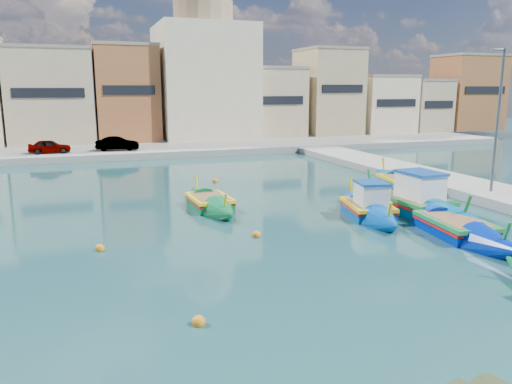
{
  "coord_description": "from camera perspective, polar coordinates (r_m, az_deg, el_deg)",
  "views": [
    {
      "loc": [
        -3.3,
        -14.68,
        5.98
      ],
      "look_at": [
        4.0,
        6.0,
        1.4
      ],
      "focal_mm": 35.0,
      "sensor_mm": 36.0,
      "label": 1
    }
  ],
  "objects": [
    {
      "name": "church_block",
      "position": [
        56.33,
        -5.96,
        14.21
      ],
      "size": [
        10.0,
        10.0,
        19.1
      ],
      "color": "beige",
      "rests_on": "ground"
    },
    {
      "name": "quay_street_lamp",
      "position": [
        29.34,
        25.83,
        7.42
      ],
      "size": [
        1.18,
        0.16,
        8.0
      ],
      "color": "#595B60",
      "rests_on": "ground"
    },
    {
      "name": "luzzu_turquoise_cabin",
      "position": [
        25.72,
        17.36,
        -1.31
      ],
      "size": [
        2.62,
        10.12,
        3.22
      ],
      "color": "#006198",
      "rests_on": "ground"
    },
    {
      "name": "luzzu_blue_cabin",
      "position": [
        24.31,
        12.66,
        -1.95
      ],
      "size": [
        3.4,
        7.7,
        2.65
      ],
      "color": "#0049AD",
      "rests_on": "ground"
    },
    {
      "name": "luzzu_blue_south",
      "position": [
        22.34,
        21.79,
        -3.92
      ],
      "size": [
        3.03,
        8.64,
        2.44
      ],
      "color": "#0023A6",
      "rests_on": "ground"
    },
    {
      "name": "luzzu_green",
      "position": [
        25.36,
        -5.3,
        -1.35
      ],
      "size": [
        2.1,
        7.05,
        2.2
      ],
      "color": "#0A6F37",
      "rests_on": "ground"
    },
    {
      "name": "north_quay",
      "position": [
        47.14,
        -15.34,
        4.46
      ],
      "size": [
        80.0,
        8.0,
        0.6
      ],
      "primitive_type": "cube",
      "color": "gray",
      "rests_on": "ground"
    },
    {
      "name": "luzzu_cyan_mid",
      "position": [
        31.09,
        16.65,
        0.73
      ],
      "size": [
        3.59,
        9.15,
        2.64
      ],
      "color": "#005E99",
      "rests_on": "ground"
    },
    {
      "name": "ground",
      "position": [
        16.19,
        -6.38,
        -9.96
      ],
      "size": [
        160.0,
        160.0,
        0.0
      ],
      "primitive_type": "plane",
      "color": "#163943",
      "rests_on": "ground"
    },
    {
      "name": "north_townhouses",
      "position": [
        54.97,
        -9.15,
        10.63
      ],
      "size": [
        83.2,
        7.87,
        10.19
      ],
      "color": "tan",
      "rests_on": "ground"
    },
    {
      "name": "mooring_buoys",
      "position": [
        21.44,
        -6.46,
        -4.26
      ],
      "size": [
        24.22,
        19.5,
        0.36
      ],
      "color": "orange",
      "rests_on": "ground"
    }
  ]
}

